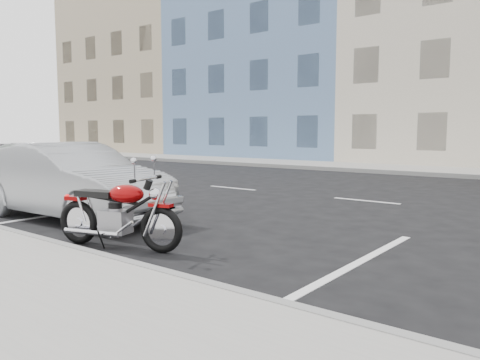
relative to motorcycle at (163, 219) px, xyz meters
The scene contains 7 objects.
ground 6.54m from the motorcycle, 69.86° to the left, with size 120.00×120.00×0.00m, color black.
sidewalk_far 15.08m from the motorcycle, 100.53° to the left, with size 80.00×3.40×0.15m, color gray.
curb_far 13.41m from the motorcycle, 101.86° to the left, with size 80.00×0.12×0.16m, color gray.
bldg_far_west 33.13m from the motorcycle, 136.66° to the left, with size 12.00×12.00×12.00m, color tan.
bldg_blue 26.03m from the motorcycle, 117.67° to the left, with size 12.00×12.00×13.00m, color #5B7AA5.
motorcycle is the anchor object (origin of this frame).
sedan_silver 3.28m from the motorcycle, 168.32° to the left, with size 1.49×4.28×1.41m, color #A4A8AC.
Camera 1 is at (2.30, -10.29, 1.61)m, focal length 35.00 mm.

